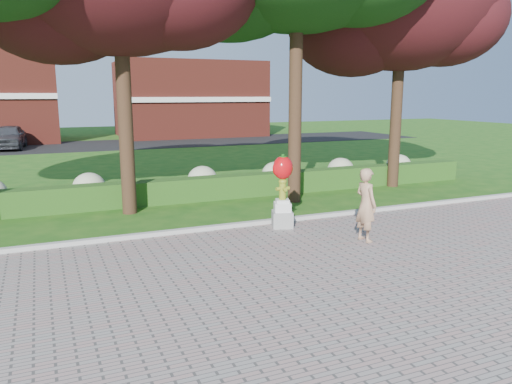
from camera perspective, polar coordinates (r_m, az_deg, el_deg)
ground at (r=11.04m, az=1.49°, el=-8.16°), size 100.00×100.00×0.00m
walkway at (r=7.89m, az=14.36°, el=-16.64°), size 40.00×14.00×0.04m
curb at (r=13.68m, az=-3.81°, el=-4.03°), size 40.00×0.18×0.15m
lawn_hedge at (r=17.33m, az=-8.28°, el=0.22°), size 24.00×0.70×0.80m
hydrangea_row at (r=18.41m, az=-7.40°, el=1.36°), size 20.10×1.10×0.99m
street at (r=37.88m, az=-16.71°, el=5.17°), size 50.00×8.00×0.02m
building_right at (r=45.18m, az=-7.62°, el=10.49°), size 12.00×8.00×6.40m
tree_far_right at (r=20.78m, az=15.99°, el=19.92°), size 7.88×6.72×10.21m
hydrant_sculpture at (r=13.59m, az=3.06°, el=0.37°), size 0.70×0.70×2.03m
woman at (r=12.63m, az=12.45°, el=-1.44°), size 0.48×0.70×1.84m
parked_car at (r=37.46m, az=-26.42°, el=5.68°), size 2.32×4.91×1.62m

